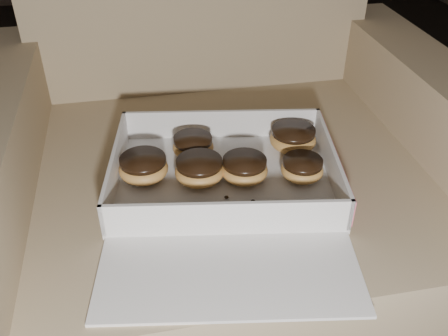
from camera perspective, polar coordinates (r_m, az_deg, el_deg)
name	(u,v)px	position (r m, az deg, el deg)	size (l,w,h in m)	color
floor	(102,274)	(1.28, -13.81, -11.64)	(4.50, 4.50, 0.00)	black
armchair	(222,192)	(1.01, -0.24, -2.81)	(0.89, 0.75, 0.93)	#988061
bakery_box	(227,190)	(0.80, 0.31, -2.47)	(0.42, 0.47, 0.06)	silver
donut_a	(293,138)	(0.90, 7.88, 3.40)	(0.08, 0.08, 0.04)	#CE8848
donut_b	(302,168)	(0.83, 8.93, -0.02)	(0.07, 0.07, 0.04)	#CE8848
donut_c	(143,167)	(0.83, -9.19, 0.08)	(0.08, 0.08, 0.04)	#CE8848
donut_d	(244,168)	(0.82, 2.35, -0.05)	(0.08, 0.08, 0.04)	#CE8848
donut_e	(199,170)	(0.81, -2.83, -0.21)	(0.08, 0.08, 0.04)	#CE8848
donut_f	(193,146)	(0.88, -3.56, 2.57)	(0.07, 0.07, 0.04)	#CE8848
crumb_a	(253,201)	(0.78, 3.33, -3.80)	(0.01, 0.01, 0.00)	black
crumb_b	(333,207)	(0.79, 12.31, -4.37)	(0.01, 0.01, 0.00)	black
crumb_c	(226,197)	(0.79, 0.29, -3.35)	(0.01, 0.01, 0.00)	black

